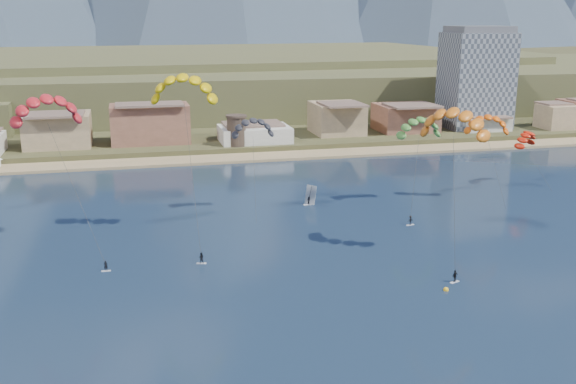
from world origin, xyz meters
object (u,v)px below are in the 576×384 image
(kitesurfer_green, at_px, (420,125))
(watchtower, at_px, (236,130))
(buoy, at_px, (446,290))
(kitesurfer_orange, at_px, (455,119))
(windsurfer, at_px, (310,199))
(apartment_tower, at_px, (476,78))
(kitesurfer_red, at_px, (46,105))
(kitesurfer_yellow, at_px, (183,85))

(kitesurfer_green, bearing_deg, watchtower, 114.27)
(buoy, bearing_deg, kitesurfer_orange, 63.52)
(kitesurfer_orange, xyz_separation_m, windsurfer, (-14.08, 32.50, -20.58))
(apartment_tower, relative_size, kitesurfer_green, 1.51)
(kitesurfer_red, relative_size, kitesurfer_yellow, 0.93)
(kitesurfer_red, relative_size, windsurfer, 7.16)
(watchtower, distance_m, kitesurfer_red, 83.98)
(kitesurfer_orange, height_order, buoy, kitesurfer_orange)
(watchtower, xyz_separation_m, kitesurfer_orange, (19.86, -88.45, 15.45))
(windsurfer, bearing_deg, watchtower, 95.90)
(apartment_tower, relative_size, watchtower, 3.72)
(watchtower, bearing_deg, kitesurfer_green, -65.73)
(kitesurfer_red, bearing_deg, watchtower, 59.68)
(kitesurfer_red, height_order, windsurfer, kitesurfer_red)
(buoy, bearing_deg, apartment_tower, 60.05)
(buoy, bearing_deg, windsurfer, 98.42)
(kitesurfer_yellow, xyz_separation_m, windsurfer, (25.61, 13.66, -24.86))
(kitesurfer_yellow, distance_m, windsurfer, 38.22)
(apartment_tower, xyz_separation_m, kitesurfer_orange, (-60.14, -102.45, 4.00))
(buoy, bearing_deg, kitesurfer_yellow, 134.44)
(kitesurfer_green, bearing_deg, buoy, -108.66)
(windsurfer, bearing_deg, kitesurfer_red, -162.39)
(watchtower, distance_m, kitesurfer_yellow, 75.02)
(watchtower, bearing_deg, buoy, -82.95)
(watchtower, relative_size, kitesurfer_red, 0.31)
(apartment_tower, bearing_deg, windsurfer, -136.70)
(kitesurfer_yellow, height_order, kitesurfer_orange, kitesurfer_yellow)
(watchtower, relative_size, windsurfer, 2.19)
(kitesurfer_orange, bearing_deg, kitesurfer_yellow, 154.61)
(kitesurfer_green, bearing_deg, kitesurfer_orange, -104.37)
(kitesurfer_yellow, relative_size, kitesurfer_green, 1.43)
(watchtower, xyz_separation_m, buoy, (12.71, -102.80, -6.24))
(apartment_tower, xyz_separation_m, windsurfer, (-74.22, -69.95, -16.57))
(kitesurfer_red, bearing_deg, kitesurfer_orange, -15.91)
(watchtower, bearing_deg, apartment_tower, 9.93)
(kitesurfer_red, bearing_deg, kitesurfer_green, 8.95)
(apartment_tower, distance_m, buoy, 135.95)
(kitesurfer_green, bearing_deg, kitesurfer_red, -171.05)
(watchtower, relative_size, kitesurfer_green, 0.41)
(windsurfer, distance_m, buoy, 47.37)
(watchtower, bearing_deg, kitesurfer_yellow, -105.90)
(kitesurfer_orange, relative_size, kitesurfer_green, 1.21)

